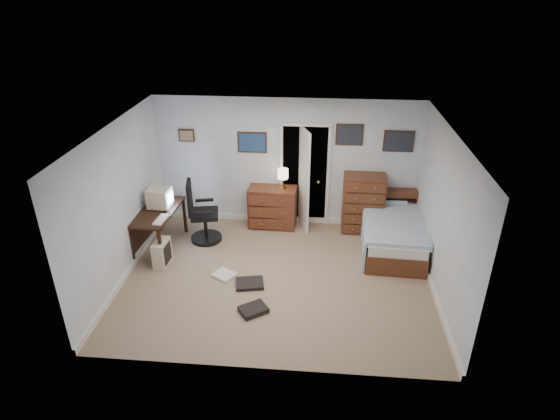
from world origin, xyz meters
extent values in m
cube|color=gray|center=(0.00, 0.00, -0.01)|extent=(5.00, 4.00, 0.02)
cube|color=black|center=(-2.20, 0.78, 0.73)|extent=(0.68, 1.33, 0.04)
cube|color=black|center=(-2.50, 0.19, 0.35)|extent=(0.05, 0.05, 0.71)
cube|color=black|center=(-1.98, 0.16, 0.35)|extent=(0.05, 0.05, 0.71)
cube|color=black|center=(-2.42, 1.41, 0.35)|extent=(0.05, 0.05, 0.71)
cube|color=black|center=(-1.90, 1.37, 0.35)|extent=(0.05, 0.05, 0.71)
cube|color=black|center=(-2.48, 0.80, 0.40)|extent=(0.11, 1.19, 0.50)
cube|color=beige|center=(-2.18, 0.93, 0.94)|extent=(0.40, 0.38, 0.34)
cube|color=#8CB2F2|center=(-1.99, 0.92, 0.94)|extent=(0.03, 0.28, 0.22)
cube|color=beige|center=(-2.18, 0.93, 0.76)|extent=(0.27, 0.27, 0.02)
cube|color=beige|center=(-2.02, 0.43, 0.76)|extent=(0.18, 0.41, 0.02)
cube|color=beige|center=(-2.00, 0.23, 0.22)|extent=(0.23, 0.43, 0.45)
cube|color=black|center=(-1.90, 0.23, 0.22)|extent=(0.03, 0.30, 0.35)
cylinder|color=black|center=(-1.44, 1.11, 0.03)|extent=(0.68, 0.68, 0.07)
cylinder|color=black|center=(-1.44, 1.11, 0.28)|extent=(0.08, 0.08, 0.44)
cube|color=black|center=(-1.44, 1.11, 0.54)|extent=(0.58, 0.58, 0.09)
cube|color=black|center=(-1.68, 1.06, 0.89)|extent=(0.15, 0.45, 0.61)
cube|color=black|center=(-1.39, 0.85, 0.70)|extent=(0.34, 0.12, 0.04)
cube|color=black|center=(-1.49, 1.37, 0.70)|extent=(0.34, 0.12, 0.04)
cube|color=maroon|center=(-2.32, 2.08, 0.38)|extent=(0.15, 0.15, 0.76)
cube|color=#5B301C|center=(-0.25, 1.77, 0.41)|extent=(0.94, 0.52, 0.81)
cylinder|color=gold|center=(-0.05, 1.77, 0.82)|extent=(0.13, 0.13, 0.02)
cylinder|color=gold|center=(-0.05, 1.77, 0.94)|extent=(0.03, 0.03, 0.24)
cylinder|color=beige|center=(-0.05, 1.77, 1.12)|extent=(0.22, 0.22, 0.18)
cube|color=black|center=(0.35, 2.30, 1.00)|extent=(0.90, 0.60, 2.00)
cube|color=white|center=(-0.10, 1.97, 1.00)|extent=(0.06, 0.05, 2.00)
cube|color=white|center=(0.80, 1.97, 1.00)|extent=(0.06, 0.05, 2.00)
cube|color=white|center=(0.35, 1.97, 2.02)|extent=(0.96, 0.05, 0.06)
cube|color=white|center=(0.31, 1.86, 1.00)|extent=(0.31, 0.77, 2.00)
sphere|color=gold|center=(0.62, 1.71, 1.00)|extent=(0.06, 0.06, 0.06)
cube|color=#5B301C|center=(1.48, 1.75, 0.57)|extent=(0.79, 0.47, 1.14)
cube|color=#5B301C|center=(2.05, 1.88, 0.41)|extent=(0.92, 0.25, 0.82)
cube|color=black|center=(2.05, 1.81, 0.57)|extent=(0.84, 0.11, 0.27)
cube|color=maroon|center=(2.05, 1.81, 0.53)|extent=(0.73, 0.13, 0.20)
cube|color=#5B301C|center=(2.00, 1.17, 0.17)|extent=(1.10, 2.04, 0.35)
cube|color=white|center=(2.00, 1.17, 0.44)|extent=(1.06, 2.00, 0.18)
cube|color=#658DBC|center=(1.99, 1.07, 0.55)|extent=(1.14, 1.75, 0.10)
cube|color=#658DBC|center=(1.47, 1.10, 0.28)|extent=(0.13, 1.70, 0.54)
cube|color=#83AED2|center=(2.04, 1.92, 0.59)|extent=(0.57, 0.41, 0.13)
cube|color=#331E11|center=(-1.90, 1.98, 1.75)|extent=(0.30, 0.03, 0.24)
cube|color=brown|center=(-1.90, 1.96, 1.75)|extent=(0.25, 0.01, 0.19)
cube|color=#331E11|center=(-0.65, 1.98, 1.65)|extent=(0.55, 0.03, 0.40)
cube|color=#160B50|center=(-0.65, 1.96, 1.65)|extent=(0.50, 0.01, 0.35)
cube|color=#331E11|center=(1.15, 1.98, 1.85)|extent=(0.50, 0.03, 0.40)
cube|color=black|center=(1.15, 1.96, 1.85)|extent=(0.45, 0.01, 0.35)
cube|color=#331E11|center=(2.05, 1.98, 1.75)|extent=(0.55, 0.03, 0.40)
cube|color=black|center=(2.05, 1.96, 1.75)|extent=(0.50, 0.01, 0.35)
cube|color=black|center=(-0.42, -0.25, 0.03)|extent=(0.50, 0.42, 0.06)
cube|color=silver|center=(-0.88, -0.04, 0.02)|extent=(0.45, 0.43, 0.05)
cube|color=black|center=(-0.27, -0.90, 0.04)|extent=(0.49, 0.46, 0.08)
camera|label=1|loc=(0.61, -6.35, 4.49)|focal=30.00mm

